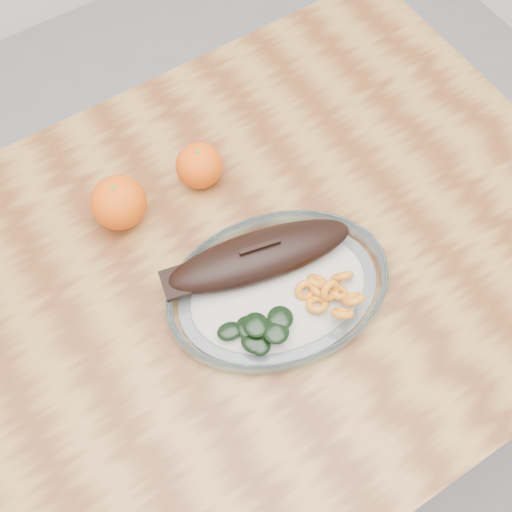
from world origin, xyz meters
name	(u,v)px	position (x,y,z in m)	size (l,w,h in m)	color
ground	(233,408)	(0.00, 0.00, 0.00)	(3.00, 3.00, 0.00)	slate
dining_table	(221,309)	(0.00, 0.00, 0.65)	(1.20, 0.80, 0.75)	brown
plated_meal	(277,286)	(0.07, -0.06, 0.77)	(0.69, 0.69, 0.08)	white
orange_left	(119,203)	(-0.06, 0.18, 0.79)	(0.08, 0.08, 0.08)	#F24604
orange_right	(199,166)	(0.07, 0.17, 0.79)	(0.07, 0.07, 0.07)	#F24604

